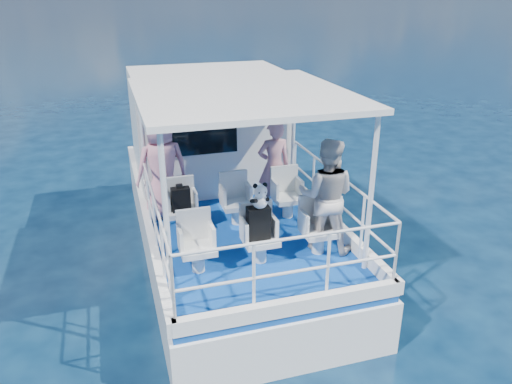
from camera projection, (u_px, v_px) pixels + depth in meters
ground at (241, 275)px, 8.51m from camera, size 2000.00×2000.00×0.00m
hull at (227, 248)px, 9.40m from camera, size 3.00×7.00×1.60m
deck at (226, 207)px, 9.07m from camera, size 2.90×6.90×0.10m
cabin at (209, 127)px, 9.78m from camera, size 2.85×2.00×2.20m
canopy at (242, 94)px, 7.13m from camera, size 3.00×3.20×0.08m
canopy_posts at (244, 170)px, 7.53m from camera, size 2.77×2.97×2.20m
railings at (250, 215)px, 7.47m from camera, size 2.84×3.59×1.00m
seat_port_fwd at (183, 219)px, 8.03m from camera, size 0.48×0.46×0.38m
seat_center_fwd at (237, 213)px, 8.27m from camera, size 0.48×0.46×0.38m
seat_stbd_fwd at (288, 206)px, 8.51m from camera, size 0.48×0.46×0.38m
seat_port_aft at (198, 259)px, 6.88m from camera, size 0.48×0.46×0.38m
seat_center_aft at (260, 249)px, 7.12m from camera, size 0.48×0.46×0.38m
seat_stbd_aft at (318, 241)px, 7.36m from camera, size 0.48×0.46×0.38m
passenger_port_fwd at (162, 167)px, 8.28m from camera, size 0.73×0.57×1.78m
passenger_stbd_fwd at (274, 166)px, 8.62m from camera, size 0.59×0.39×1.59m
passenger_stbd_aft at (326, 196)px, 7.21m from camera, size 1.05×0.98×1.72m
backpack_port at (181, 199)px, 7.83m from camera, size 0.29×0.16×0.38m
backpack_center at (258, 223)px, 6.94m from camera, size 0.32×0.18×0.48m
compact_camera at (179, 186)px, 7.74m from camera, size 0.10×0.06×0.06m
panda at (260, 196)px, 6.77m from camera, size 0.23×0.19×0.36m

